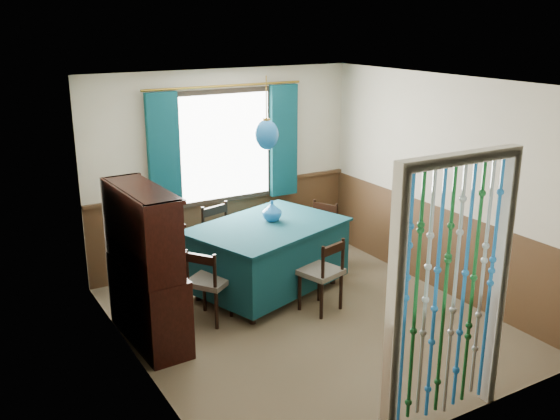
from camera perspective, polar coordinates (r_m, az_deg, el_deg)
floor at (r=6.73m, az=2.59°, el=-10.15°), size 4.00×4.00×0.00m
ceiling at (r=6.01m, az=2.91°, el=11.56°), size 4.00×4.00×0.00m
wall_back at (r=7.94m, az=-5.15°, el=3.75°), size 3.60×0.00×3.60m
wall_front at (r=4.81m, az=15.91°, el=-5.98°), size 3.60×0.00×3.60m
wall_left at (r=5.53m, az=-13.13°, el=-2.70°), size 0.00×4.00×4.00m
wall_right at (r=7.36m, az=14.59°, el=2.16°), size 0.00×4.00×4.00m
wainscot_back at (r=8.14m, az=-4.97°, el=-1.42°), size 3.60×0.00×3.60m
wainscot_front at (r=5.15m, az=15.09°, el=-13.63°), size 3.60×0.00×3.60m
wainscot_left at (r=5.82m, az=-12.48°, el=-9.63°), size 0.00×4.00×4.00m
wainscot_right at (r=7.57m, az=14.08°, el=-3.34°), size 0.00×4.00×4.00m
window at (r=7.84m, az=-5.06°, el=5.81°), size 1.32×0.12×1.42m
doorway at (r=4.92m, az=15.22°, el=-7.90°), size 1.16×0.12×2.18m
dining_table at (r=7.23m, az=-1.17°, el=-4.00°), size 2.00×1.66×0.83m
chair_near at (r=6.80m, az=3.92°, el=-5.75°), size 0.50×0.49×0.83m
chair_far at (r=7.69m, az=-5.19°, el=-2.71°), size 0.54×0.53×0.90m
chair_left at (r=6.60m, az=-6.58°, el=-6.58°), size 0.55×0.56×0.83m
chair_right at (r=7.99m, az=3.61°, el=-2.15°), size 0.53×0.54×0.84m
sideboard at (r=6.28m, az=-12.08°, el=-6.99°), size 0.47×1.22×1.57m
pendant_lamp at (r=6.85m, az=-1.24°, el=6.92°), size 0.27×0.27×0.80m
vase_table at (r=7.21m, az=-0.74°, el=-0.16°), size 0.27×0.27×0.22m
bowl_shelf at (r=5.91m, az=-11.20°, el=-2.81°), size 0.24×0.24×0.05m
vase_sideboard at (r=6.44m, az=-12.63°, el=-3.27°), size 0.19×0.19×0.19m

